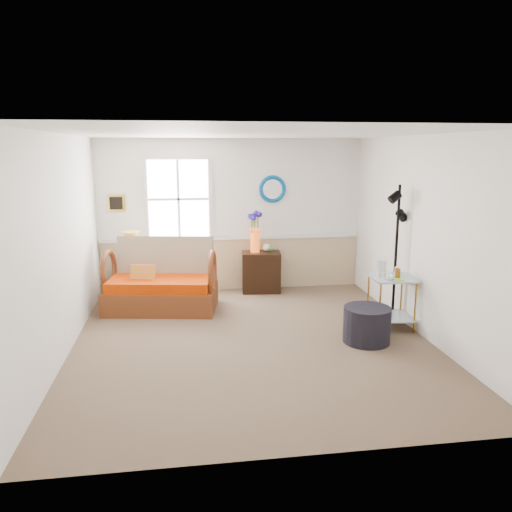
{
  "coord_description": "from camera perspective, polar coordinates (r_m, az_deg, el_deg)",
  "views": [
    {
      "loc": [
        -0.83,
        -5.99,
        2.41
      ],
      "look_at": [
        0.14,
        0.63,
        0.98
      ],
      "focal_mm": 35.0,
      "sensor_mm": 36.0,
      "label": 1
    }
  ],
  "objects": [
    {
      "name": "floor_lamp",
      "position": [
        7.24,
        15.69,
        0.15
      ],
      "size": [
        0.31,
        0.31,
        1.95
      ],
      "primitive_type": null,
      "rotation": [
        0.0,
        0.0,
        0.12
      ],
      "color": "black",
      "rests_on": "floor"
    },
    {
      "name": "picture",
      "position": [
        8.58,
        -15.7,
        5.86
      ],
      "size": [
        0.28,
        0.03,
        0.28
      ],
      "primitive_type": "cube",
      "color": "gold",
      "rests_on": "walls"
    },
    {
      "name": "flower_vase",
      "position": [
        8.48,
        -0.11,
        2.75
      ],
      "size": [
        0.26,
        0.26,
        0.69
      ],
      "primitive_type": null,
      "rotation": [
        0.0,
        0.0,
        -0.4
      ],
      "color": "#E05414",
      "rests_on": "cabinet"
    },
    {
      "name": "window",
      "position": [
        8.5,
        -8.85,
        6.44
      ],
      "size": [
        1.14,
        0.06,
        1.44
      ],
      "primitive_type": null,
      "color": "white",
      "rests_on": "walls"
    },
    {
      "name": "wainscot",
      "position": [
        8.73,
        -2.69,
        -0.93
      ],
      "size": [
        4.46,
        0.02,
        0.9
      ],
      "primitive_type": "cube",
      "color": "tan",
      "rests_on": "walls"
    },
    {
      "name": "loveseat",
      "position": [
        7.74,
        -10.81,
        -2.17
      ],
      "size": [
        1.78,
        1.19,
        1.08
      ],
      "primitive_type": null,
      "rotation": [
        0.0,
        0.0,
        -0.17
      ],
      "color": "brown",
      "rests_on": "floor"
    },
    {
      "name": "ceiling",
      "position": [
        6.05,
        -0.49,
        13.85
      ],
      "size": [
        4.5,
        5.0,
        0.01
      ],
      "primitive_type": "cube",
      "color": "white",
      "rests_on": "walls"
    },
    {
      "name": "mirror",
      "position": [
        8.63,
        1.89,
        7.66
      ],
      "size": [
        0.47,
        0.07,
        0.47
      ],
      "primitive_type": "torus",
      "rotation": [
        1.57,
        0.0,
        0.0
      ],
      "color": "#01689B",
      "rests_on": "walls"
    },
    {
      "name": "potted_plant",
      "position": [
        8.27,
        -13.01,
        0.19
      ],
      "size": [
        0.32,
        0.35,
        0.26
      ],
      "primitive_type": "imported",
      "rotation": [
        0.0,
        0.0,
        -0.06
      ],
      "color": "#467933",
      "rests_on": "lamp_stand"
    },
    {
      "name": "chair_rail",
      "position": [
        8.63,
        -2.72,
        2.1
      ],
      "size": [
        4.46,
        0.04,
        0.06
      ],
      "primitive_type": "cube",
      "color": "silver",
      "rests_on": "walls"
    },
    {
      "name": "cabinet",
      "position": [
        8.6,
        0.59,
        -1.82
      ],
      "size": [
        0.69,
        0.48,
        0.69
      ],
      "primitive_type": null,
      "rotation": [
        0.0,
        0.0,
        -0.1
      ],
      "color": "black",
      "rests_on": "floor"
    },
    {
      "name": "lamp_stand",
      "position": [
        8.38,
        -13.85,
        -2.8
      ],
      "size": [
        0.4,
        0.4,
        0.62
      ],
      "primitive_type": null,
      "rotation": [
        0.0,
        0.0,
        -0.13
      ],
      "color": "black",
      "rests_on": "floor"
    },
    {
      "name": "floor",
      "position": [
        6.51,
        -0.45,
        -9.68
      ],
      "size": [
        4.5,
        5.0,
        0.01
      ],
      "primitive_type": "cube",
      "color": "brown",
      "rests_on": "ground"
    },
    {
      "name": "walls",
      "position": [
        6.15,
        -0.47,
        1.65
      ],
      "size": [
        4.51,
        5.01,
        2.6
      ],
      "color": "white",
      "rests_on": "floor"
    },
    {
      "name": "tabletop_items",
      "position": [
        6.94,
        15.07,
        -1.49
      ],
      "size": [
        0.41,
        0.41,
        0.22
      ],
      "primitive_type": null,
      "rotation": [
        0.0,
        0.0,
        0.11
      ],
      "color": "silver",
      "rests_on": "side_table"
    },
    {
      "name": "throw_pillow",
      "position": [
        7.73,
        -12.82,
        -2.31
      ],
      "size": [
        0.37,
        0.18,
        0.36
      ],
      "primitive_type": null,
      "rotation": [
        0.0,
        0.0,
        -0.27
      ],
      "color": "#D25A0D",
      "rests_on": "loveseat"
    },
    {
      "name": "table_lamp",
      "position": [
        8.25,
        -14.05,
        0.97
      ],
      "size": [
        0.3,
        0.3,
        0.51
      ],
      "primitive_type": null,
      "rotation": [
        0.0,
        0.0,
        0.08
      ],
      "color": "#AB7B2B",
      "rests_on": "lamp_stand"
    },
    {
      "name": "side_table",
      "position": [
        7.09,
        15.17,
        -5.16
      ],
      "size": [
        0.6,
        0.6,
        0.73
      ],
      "primitive_type": null,
      "rotation": [
        0.0,
        0.0,
        -0.05
      ],
      "color": "#AE7E28",
      "rests_on": "floor"
    },
    {
      "name": "ottoman",
      "position": [
        6.56,
        12.55,
        -7.67
      ],
      "size": [
        0.72,
        0.72,
        0.46
      ],
      "primitive_type": "cylinder",
      "rotation": [
        0.0,
        0.0,
        -0.23
      ],
      "color": "black",
      "rests_on": "floor"
    }
  ]
}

